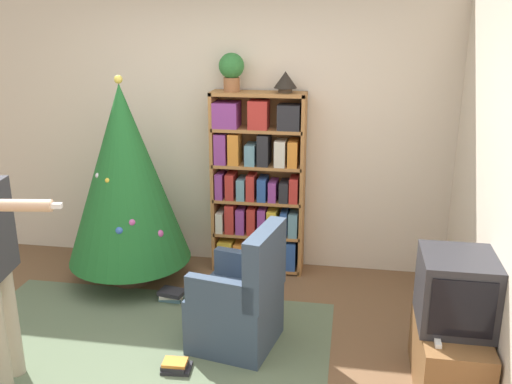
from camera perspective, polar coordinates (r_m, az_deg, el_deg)
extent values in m
plane|color=brown|center=(4.01, -8.63, -18.04)|extent=(14.00, 14.00, 0.00)
cube|color=beige|center=(5.30, -2.56, 6.44)|extent=(8.00, 0.10, 2.60)
cube|color=#56664C|center=(4.23, -12.51, -16.11)|extent=(2.75, 2.08, 0.01)
cube|color=#A8703D|center=(5.24, -4.12, 1.01)|extent=(0.03, 0.26, 1.66)
cube|color=#A8703D|center=(5.12, 4.67, 0.58)|extent=(0.03, 0.26, 1.66)
cube|color=#A8703D|center=(4.99, 0.23, 9.79)|extent=(0.84, 0.26, 0.03)
cube|color=#A8703D|center=(5.28, 0.45, 1.19)|extent=(0.84, 0.01, 1.66)
cube|color=#A8703D|center=(5.45, 0.21, -7.29)|extent=(0.81, 0.26, 0.03)
cube|color=gold|center=(5.43, -2.96, -5.92)|extent=(0.14, 0.21, 0.23)
cube|color=orange|center=(5.40, -1.63, -6.12)|extent=(0.09, 0.19, 0.22)
cube|color=beige|center=(5.37, 0.30, -6.20)|extent=(0.10, 0.22, 0.22)
cube|color=beige|center=(5.36, 1.82, -6.37)|extent=(0.12, 0.21, 0.20)
cube|color=#284C93|center=(5.34, 3.54, -6.13)|extent=(0.10, 0.24, 0.26)
cube|color=#A8703D|center=(5.32, 0.22, -4.10)|extent=(0.81, 0.26, 0.03)
cube|color=beige|center=(5.33, -3.47, -2.83)|extent=(0.07, 0.22, 0.19)
cube|color=#B22D28|center=(5.30, -2.45, -2.45)|extent=(0.08, 0.25, 0.27)
cube|color=#843889|center=(5.27, -1.46, -2.81)|extent=(0.08, 0.19, 0.23)
cube|color=#B22D28|center=(5.26, -0.34, -2.73)|extent=(0.08, 0.23, 0.25)
cube|color=#843889|center=(5.25, 0.70, -2.78)|extent=(0.07, 0.24, 0.24)
cube|color=gold|center=(5.24, 1.68, -2.92)|extent=(0.09, 0.23, 0.23)
cube|color=#284C93|center=(5.23, 2.88, -3.02)|extent=(0.06, 0.23, 0.23)
cube|color=#5B899E|center=(5.20, 3.77, -3.19)|extent=(0.08, 0.19, 0.22)
cube|color=#A8703D|center=(5.21, 0.22, -0.76)|extent=(0.81, 0.26, 0.03)
cube|color=#843889|center=(5.21, -3.52, 0.75)|extent=(0.07, 0.22, 0.23)
cube|color=#B22D28|center=(5.19, -2.48, 0.68)|extent=(0.08, 0.21, 0.23)
cube|color=#5B899E|center=(5.18, -1.38, 0.42)|extent=(0.07, 0.22, 0.19)
cube|color=#B22D28|center=(5.14, -0.44, 0.54)|extent=(0.07, 0.19, 0.23)
cube|color=#284C93|center=(5.14, 0.70, 0.38)|extent=(0.08, 0.22, 0.21)
cube|color=#843889|center=(5.13, 1.74, 0.19)|extent=(0.07, 0.21, 0.18)
cube|color=#232328|center=(5.12, 2.88, 0.13)|extent=(0.08, 0.22, 0.18)
cube|color=#B22D28|center=(5.10, 3.85, 0.28)|extent=(0.08, 0.21, 0.22)
cube|color=#A8703D|center=(5.12, 0.22, 2.71)|extent=(0.81, 0.26, 0.03)
cube|color=#843889|center=(5.12, -3.42, 4.42)|extent=(0.11, 0.21, 0.27)
cube|color=orange|center=(5.08, -2.13, 4.37)|extent=(0.10, 0.19, 0.28)
cube|color=#5B899E|center=(5.07, -0.48, 3.84)|extent=(0.09, 0.21, 0.18)
cube|color=#232328|center=(5.06, 0.83, 4.32)|extent=(0.10, 0.24, 0.28)
cube|color=beige|center=(5.02, 2.48, 3.93)|extent=(0.10, 0.19, 0.23)
cube|color=orange|center=(5.03, 3.77, 3.93)|extent=(0.09, 0.23, 0.23)
cube|color=#A8703D|center=(5.04, 0.23, 6.29)|extent=(0.81, 0.26, 0.03)
cube|color=#843889|center=(5.06, -2.99, 7.75)|extent=(0.23, 0.23, 0.22)
cube|color=#B22D28|center=(4.98, 0.28, 7.77)|extent=(0.17, 0.19, 0.25)
cube|color=#232328|center=(4.94, 3.34, 7.49)|extent=(0.19, 0.18, 0.22)
cube|color=brown|center=(3.96, 18.68, -15.28)|extent=(0.40, 0.82, 0.47)
cube|color=#28282D|center=(3.74, 19.37, -9.27)|extent=(0.44, 0.46, 0.46)
cube|color=black|center=(3.53, 19.97, -10.97)|extent=(0.36, 0.01, 0.36)
cube|color=white|center=(3.61, 17.69, -14.05)|extent=(0.04, 0.12, 0.02)
cylinder|color=#4C3323|center=(5.32, -12.26, -8.11)|extent=(0.36, 0.36, 0.10)
cylinder|color=brown|center=(5.28, -12.34, -7.03)|extent=(0.08, 0.08, 0.12)
cone|color=#1E6028|center=(4.99, -12.96, 1.71)|extent=(1.07, 1.07, 1.55)
sphere|color=silver|center=(5.28, -16.73, -2.95)|extent=(0.05, 0.05, 0.05)
sphere|color=#B74C93|center=(4.75, -12.30, -2.98)|extent=(0.06, 0.06, 0.06)
sphere|color=#B74C93|center=(4.84, -9.64, -4.12)|extent=(0.07, 0.07, 0.07)
sphere|color=gold|center=(4.79, -14.60, 1.13)|extent=(0.05, 0.05, 0.05)
sphere|color=#335BB2|center=(4.76, -13.49, -3.76)|extent=(0.07, 0.07, 0.07)
sphere|color=silver|center=(4.89, -15.50, 1.60)|extent=(0.05, 0.05, 0.05)
sphere|color=red|center=(4.99, -13.10, 7.16)|extent=(0.05, 0.05, 0.05)
sphere|color=#E5CC4C|center=(4.84, -13.61, 10.90)|extent=(0.07, 0.07, 0.07)
cube|color=#334256|center=(4.22, -2.11, -12.41)|extent=(0.66, 0.66, 0.42)
cube|color=#334256|center=(3.94, 0.92, -7.21)|extent=(0.23, 0.57, 0.50)
cube|color=#334256|center=(4.28, -0.90, -7.31)|extent=(0.51, 0.18, 0.20)
cube|color=#334256|center=(3.88, -3.56, -10.08)|extent=(0.51, 0.18, 0.20)
cylinder|color=#9E937F|center=(4.14, -23.38, -11.82)|extent=(0.11, 0.11, 0.78)
cylinder|color=#DBAD89|center=(3.97, -23.87, -2.77)|extent=(0.07, 0.07, 0.47)
cylinder|color=#DBAD89|center=(3.45, -23.47, -1.23)|extent=(0.49, 0.14, 0.07)
cube|color=white|center=(3.36, -19.75, -1.29)|extent=(0.11, 0.05, 0.03)
cylinder|color=#935B38|center=(5.02, -2.45, 10.69)|extent=(0.14, 0.14, 0.12)
sphere|color=#2D7033|center=(5.01, -2.47, 12.50)|extent=(0.22, 0.22, 0.22)
cylinder|color=#473828|center=(4.95, 2.95, 10.12)|extent=(0.12, 0.12, 0.04)
cone|color=black|center=(4.94, 2.96, 11.16)|extent=(0.20, 0.20, 0.14)
cube|color=#5B899E|center=(4.93, -8.47, -10.47)|extent=(0.19, 0.12, 0.04)
cube|color=beige|center=(4.90, -8.45, -10.22)|extent=(0.20, 0.13, 0.03)
cube|color=#232328|center=(4.89, -8.41, -9.89)|extent=(0.23, 0.18, 0.04)
cube|color=#232328|center=(4.08, -7.93, -17.07)|extent=(0.21, 0.17, 0.03)
cube|color=#232328|center=(4.06, -8.11, -16.82)|extent=(0.17, 0.13, 0.03)
cube|color=orange|center=(4.05, -8.11, -16.51)|extent=(0.17, 0.13, 0.02)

